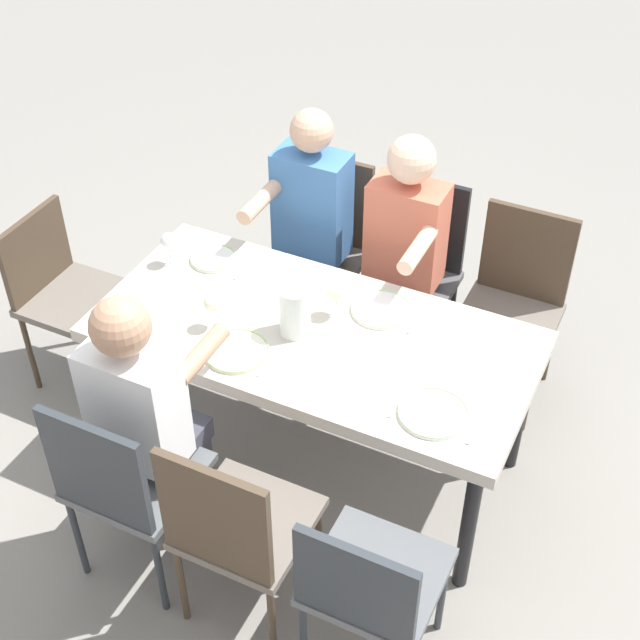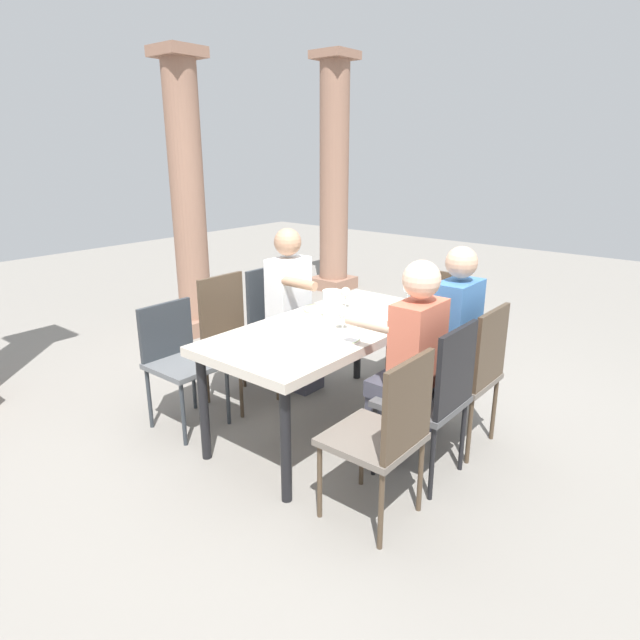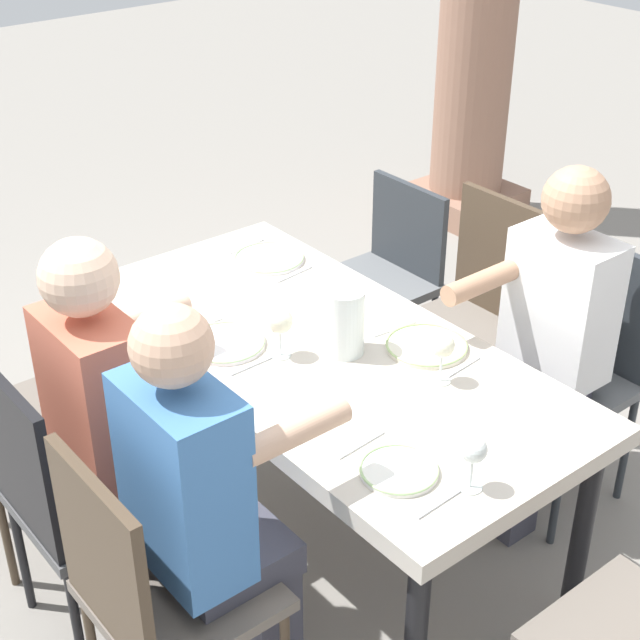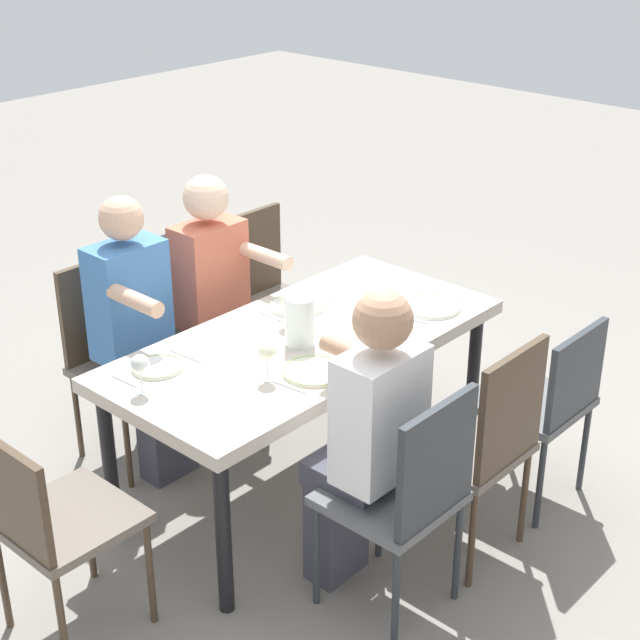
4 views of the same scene
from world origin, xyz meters
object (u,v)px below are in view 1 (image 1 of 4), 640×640
object	(u,v)px
chair_mid_south	(413,265)
wine_glass_2	(212,304)
chair_west_north	(369,585)
plate_1	(381,309)
chair_head_east	(63,288)
wine_glass_3	(169,242)
chair_mid_north	(235,526)
dining_table	(314,343)
diner_woman_green	(306,234)
diner_guest_third	(150,416)
water_pitcher	(295,313)
wine_glass_1	(336,291)
chair_east_north	(123,480)
plate_0	(433,413)
chair_west_south	(515,297)
chair_east_south	(323,241)
plate_2	(236,351)
plate_3	(214,259)

from	to	relation	value
chair_mid_south	wine_glass_2	distance (m)	1.16
chair_west_north	plate_1	bearing A→B (deg)	-68.64
chair_head_east	wine_glass_3	size ratio (longest dim) A/B	5.61
chair_mid_north	wine_glass_3	bearing A→B (deg)	-48.38
dining_table	chair_mid_north	distance (m)	0.87
chair_mid_south	diner_woman_green	bearing A→B (deg)	20.97
chair_head_east	diner_guest_third	size ratio (longest dim) A/B	0.68
chair_mid_north	water_pitcher	bearing A→B (deg)	-77.85
wine_glass_1	plate_1	bearing A→B (deg)	-147.82
chair_east_north	wine_glass_2	bearing A→B (deg)	-89.37
chair_mid_south	chair_mid_north	bearing A→B (deg)	90.00
chair_mid_south	plate_0	xyz separation A→B (m)	(-0.49, 1.08, 0.21)
chair_west_south	water_pitcher	bearing A→B (deg)	52.40
diner_woman_green	plate_0	bearing A→B (deg)	137.14
chair_west_south	plate_1	bearing A→B (deg)	55.78
wine_glass_3	plate_0	bearing A→B (deg)	164.91
chair_west_south	chair_head_east	size ratio (longest dim) A/B	1.06
chair_mid_north	wine_glass_2	distance (m)	0.91
chair_west_north	wine_glass_2	size ratio (longest dim) A/B	5.37
chair_east_south	plate_1	xyz separation A→B (m)	(-0.56, 0.62, 0.22)
chair_mid_south	chair_east_north	bearing A→B (deg)	74.33
plate_2	chair_mid_south	bearing A→B (deg)	-106.39
diner_guest_third	plate_2	bearing A→B (deg)	-110.72
wine_glass_1	wine_glass_3	bearing A→B (deg)	-0.27
diner_guest_third	chair_west_north	bearing A→B (deg)	168.81
chair_mid_north	plate_1	bearing A→B (deg)	-94.60
wine_glass_1	chair_mid_south	bearing A→B (deg)	-95.73
wine_glass_2	wine_glass_3	distance (m)	0.49
chair_mid_north	wine_glass_2	bearing A→B (deg)	-55.32
diner_woman_green	plate_2	world-z (taller)	diner_woman_green
plate_1	chair_east_south	bearing A→B (deg)	-47.62
chair_west_south	plate_1	size ratio (longest dim) A/B	3.69
chair_east_north	diner_guest_third	size ratio (longest dim) A/B	0.73
chair_east_south	diner_guest_third	world-z (taller)	diner_guest_third
plate_0	plate_3	distance (m)	1.29
dining_table	chair_west_south	xyz separation A→B (m)	(-0.61, -0.85, -0.15)
chair_mid_north	plate_3	distance (m)	1.32
chair_west_south	plate_3	distance (m)	1.39
wine_glass_2	wine_glass_3	size ratio (longest dim) A/B	1.02
plate_0	chair_east_south	bearing A→B (deg)	-48.29
chair_mid_south	chair_east_south	world-z (taller)	chair_mid_south
dining_table	chair_mid_north	world-z (taller)	chair_mid_north
chair_east_south	diner_woman_green	bearing A→B (deg)	89.08
chair_east_north	wine_glass_2	world-z (taller)	chair_east_north
chair_west_south	chair_east_south	world-z (taller)	chair_east_south
diner_guest_third	dining_table	bearing A→B (deg)	-119.45
chair_head_east	wine_glass_1	distance (m)	1.39
chair_west_north	chair_mid_south	distance (m)	1.76
chair_west_south	wine_glass_3	bearing A→B (deg)	27.27
chair_head_east	plate_3	distance (m)	0.77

